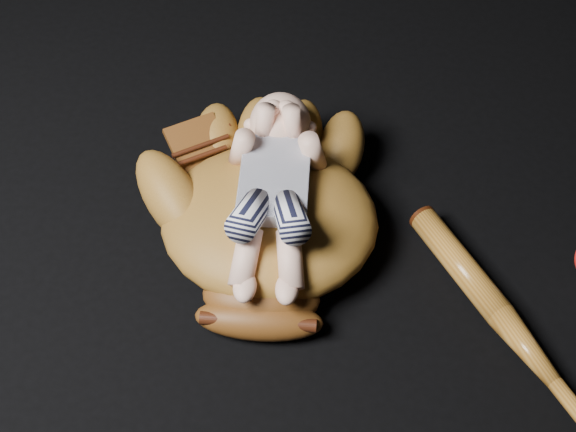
{
  "coord_description": "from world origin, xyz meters",
  "views": [
    {
      "loc": [
        0.0,
        -0.81,
        1.07
      ],
      "look_at": [
        -0.15,
        0.0,
        0.08
      ],
      "focal_mm": 55.0,
      "sensor_mm": 36.0,
      "label": 1
    }
  ],
  "objects": [
    {
      "name": "baseball_glove",
      "position": [
        -0.17,
        0.01,
        0.07
      ],
      "size": [
        0.44,
        0.5,
        0.14
      ],
      "primitive_type": null,
      "rotation": [
        0.0,
        0.0,
        0.1
      ],
      "color": "brown",
      "rests_on": "ground"
    },
    {
      "name": "newborn_baby",
      "position": [
        -0.17,
        0.0,
        0.12
      ],
      "size": [
        0.2,
        0.37,
        0.14
      ],
      "primitive_type": null,
      "rotation": [
        0.0,
        0.0,
        0.12
      ],
      "color": "beige",
      "rests_on": "baseball_glove"
    },
    {
      "name": "baseball_bat",
      "position": [
        0.19,
        -0.1,
        0.02
      ],
      "size": [
        0.31,
        0.39,
        0.04
      ],
      "primitive_type": null,
      "rotation": [
        0.0,
        0.0,
        0.66
      ],
      "color": "#9F611E",
      "rests_on": "ground"
    }
  ]
}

